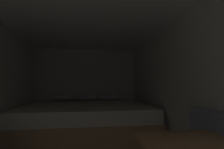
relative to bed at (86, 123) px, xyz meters
The scene contains 4 objects.
wall_back 1.23m from the bed, 90.00° to the left, with size 2.68×0.05×2.11m, color silver.
wall_right 1.99m from the bed, 45.35° to the right, with size 0.05×4.69×2.11m, color silver.
ceiling_slab 2.19m from the bed, 90.00° to the right, with size 2.68×4.69×0.05m, color white.
bed is the anchor object (origin of this frame).
Camera 1 is at (-0.01, -0.39, 1.18)m, focal length 27.98 mm.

